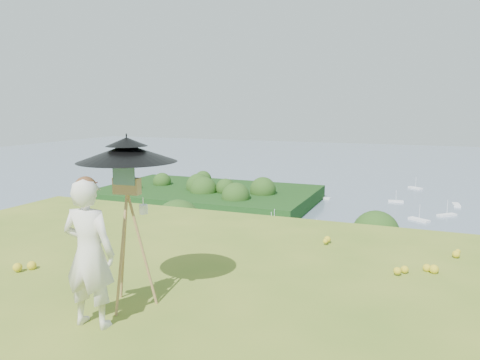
% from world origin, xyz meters
% --- Properties ---
extents(shoreline_tier, '(170.00, 28.00, 8.00)m').
position_xyz_m(shoreline_tier, '(0.00, 75.00, -36.00)').
color(shoreline_tier, gray).
rests_on(shoreline_tier, bay_water).
extents(bay_water, '(700.00, 700.00, 0.00)m').
position_xyz_m(bay_water, '(0.00, 240.00, -34.00)').
color(bay_water, slate).
rests_on(bay_water, ground).
extents(peninsula, '(90.00, 60.00, 12.00)m').
position_xyz_m(peninsula, '(-75.00, 155.00, -29.00)').
color(peninsula, black).
rests_on(peninsula, bay_water).
extents(slope_trees, '(110.00, 50.00, 6.00)m').
position_xyz_m(slope_trees, '(0.00, 35.00, -15.00)').
color(slope_trees, '#224414').
rests_on(slope_trees, forest_slope).
extents(harbor_town, '(110.00, 22.00, 5.00)m').
position_xyz_m(harbor_town, '(0.00, 75.00, -29.50)').
color(harbor_town, silver).
rests_on(harbor_town, shoreline_tier).
extents(moored_boats, '(140.00, 140.00, 0.70)m').
position_xyz_m(moored_boats, '(-12.50, 161.00, -33.65)').
color(moored_boats, white).
rests_on(moored_boats, bay_water).
extents(painter, '(0.64, 0.45, 1.67)m').
position_xyz_m(painter, '(-1.11, 1.23, 0.84)').
color(painter, white).
rests_on(painter, ground).
extents(field_easel, '(0.71, 0.71, 1.74)m').
position_xyz_m(field_easel, '(-1.02, 1.83, 0.87)').
color(field_easel, '#94653E').
rests_on(field_easel, ground).
extents(sun_umbrella, '(1.32, 1.32, 0.69)m').
position_xyz_m(sun_umbrella, '(-1.02, 1.86, 1.77)').
color(sun_umbrella, black).
rests_on(sun_umbrella, field_easel).
extents(painter_cap, '(0.24, 0.28, 0.10)m').
position_xyz_m(painter_cap, '(-1.11, 1.23, 1.62)').
color(painter_cap, '#C66D72').
rests_on(painter_cap, painter).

